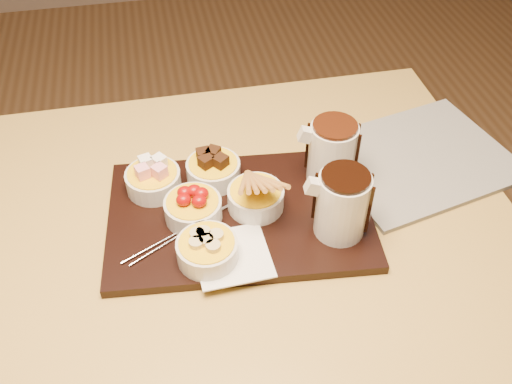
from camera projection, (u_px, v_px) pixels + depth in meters
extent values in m
cube|color=#B59243|center=(182.00, 232.00, 1.02)|extent=(1.20, 0.80, 0.04)
cylinder|color=#B59243|center=(373.00, 204.00, 1.60)|extent=(0.06, 0.06, 0.71)
cube|color=black|center=(239.00, 215.00, 1.01)|extent=(0.49, 0.34, 0.02)
cube|color=white|center=(232.00, 256.00, 0.93)|extent=(0.13, 0.13, 0.00)
cylinder|color=beige|center=(153.00, 181.00, 1.03)|extent=(0.10, 0.10, 0.04)
cylinder|color=beige|center=(213.00, 171.00, 1.05)|extent=(0.10, 0.10, 0.04)
cylinder|color=beige|center=(193.00, 209.00, 0.98)|extent=(0.10, 0.10, 0.04)
cylinder|color=beige|center=(256.00, 199.00, 1.00)|extent=(0.10, 0.10, 0.04)
cylinder|color=beige|center=(207.00, 251.00, 0.92)|extent=(0.10, 0.10, 0.04)
cylinder|color=silver|center=(342.00, 205.00, 0.93)|extent=(0.09, 0.09, 0.12)
cylinder|color=silver|center=(332.00, 153.00, 1.03)|extent=(0.09, 0.09, 0.12)
cube|color=beige|center=(418.00, 159.00, 1.13)|extent=(0.40, 0.35, 0.01)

